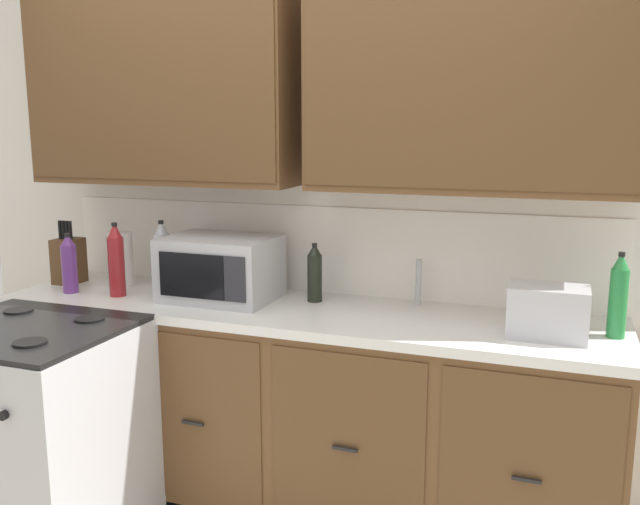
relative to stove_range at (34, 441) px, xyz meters
The scene contains 13 objects.
wall_unit 1.70m from the stove_range, 43.66° to the left, with size 3.84×0.40×2.52m.
counter_run 1.07m from the stove_range, 35.89° to the left, with size 2.67×0.64×0.94m.
stove_range is the anchor object (origin of this frame).
microwave 1.02m from the stove_range, 52.17° to the left, with size 0.48×0.37×0.28m.
toaster 2.05m from the stove_range, 16.42° to the left, with size 0.28×0.18×0.19m.
knife_block 0.96m from the stove_range, 117.60° to the left, with size 0.11×0.14×0.31m.
sink_faucet 1.69m from the stove_range, 31.85° to the left, with size 0.02×0.02×0.20m, color #B2B5BA.
paper_towel_roll 0.94m from the stove_range, 96.24° to the left, with size 0.12×0.12×0.26m, color white.
bottle_violet 0.82m from the stove_range, 112.38° to the left, with size 0.07×0.07×0.28m.
bottle_clear 0.99m from the stove_range, 79.70° to the left, with size 0.07×0.07×0.32m.
bottle_green 2.30m from the stove_range, 16.87° to the left, with size 0.07×0.07×0.32m.
bottle_dark 1.32m from the stove_range, 39.60° to the left, with size 0.07×0.07×0.26m.
bottle_red 0.83m from the stove_range, 86.40° to the left, with size 0.07×0.07×0.34m.
Camera 1 is at (1.05, -2.27, 1.69)m, focal length 37.67 mm.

